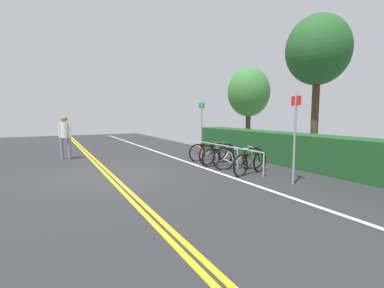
# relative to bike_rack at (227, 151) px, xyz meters

# --- Properties ---
(ground_plane) EXTENTS (36.04, 12.18, 0.05)m
(ground_plane) POSITION_rel_bike_rack_xyz_m (-0.39, -4.02, -0.56)
(ground_plane) COLOR #2B2B2D
(centre_line_yellow_inner) EXTENTS (32.44, 0.10, 0.00)m
(centre_line_yellow_inner) POSITION_rel_bike_rack_xyz_m (-0.39, -4.10, -0.54)
(centre_line_yellow_inner) COLOR gold
(centre_line_yellow_inner) RESTS_ON ground_plane
(centre_line_yellow_outer) EXTENTS (32.44, 0.10, 0.00)m
(centre_line_yellow_outer) POSITION_rel_bike_rack_xyz_m (-0.39, -3.94, -0.54)
(centre_line_yellow_outer) COLOR gold
(centre_line_yellow_outer) RESTS_ON ground_plane
(bike_lane_stripe_white) EXTENTS (32.44, 0.12, 0.00)m
(bike_lane_stripe_white) POSITION_rel_bike_rack_xyz_m (-0.39, -0.88, -0.54)
(bike_lane_stripe_white) COLOR white
(bike_lane_stripe_white) RESTS_ON ground_plane
(bike_rack) EXTENTS (3.89, 0.05, 0.73)m
(bike_rack) POSITION_rel_bike_rack_xyz_m (0.00, 0.00, 0.00)
(bike_rack) COLOR #9EA0A5
(bike_rack) RESTS_ON ground_plane
(bicycle_0) EXTENTS (0.46, 1.72, 0.74)m
(bicycle_0) POSITION_rel_bike_rack_xyz_m (-1.39, 0.06, -0.19)
(bicycle_0) COLOR black
(bicycle_0) RESTS_ON ground_plane
(bicycle_1) EXTENTS (0.49, 1.75, 0.79)m
(bicycle_1) POSITION_rel_bike_rack_xyz_m (-0.64, 0.00, -0.17)
(bicycle_1) COLOR black
(bicycle_1) RESTS_ON ground_plane
(bicycle_2) EXTENTS (0.49, 1.76, 0.70)m
(bicycle_2) POSITION_rel_bike_rack_xyz_m (-0.07, -0.03, -0.21)
(bicycle_2) COLOR black
(bicycle_2) RESTS_ON ground_plane
(bicycle_3) EXTENTS (0.63, 1.76, 0.79)m
(bicycle_3) POSITION_rel_bike_rack_xyz_m (0.64, 0.04, -0.16)
(bicycle_3) COLOR black
(bicycle_3) RESTS_ON ground_plane
(bicycle_4) EXTENTS (0.59, 1.65, 0.72)m
(bicycle_4) POSITION_rel_bike_rack_xyz_m (1.42, -0.08, -0.20)
(bicycle_4) COLOR black
(bicycle_4) RESTS_ON ground_plane
(pedestrian) EXTENTS (0.32, 0.48, 1.78)m
(pedestrian) POSITION_rel_bike_rack_xyz_m (-4.35, -5.00, 0.49)
(pedestrian) COLOR slate
(pedestrian) RESTS_ON ground_plane
(sign_post_near) EXTENTS (0.36, 0.09, 2.39)m
(sign_post_near) POSITION_rel_bike_rack_xyz_m (-2.36, 0.30, 0.89)
(sign_post_near) COLOR gray
(sign_post_near) RESTS_ON ground_plane
(sign_post_far) EXTENTS (0.36, 0.10, 2.37)m
(sign_post_far) POSITION_rel_bike_rack_xyz_m (2.95, 0.11, 0.88)
(sign_post_far) COLOR gray
(sign_post_far) RESTS_ON ground_plane
(hedge_backdrop) EXTENTS (12.84, 1.20, 1.15)m
(hedge_backdrop) POSITION_rel_bike_rack_xyz_m (1.50, 2.33, 0.04)
(hedge_backdrop) COLOR #1C4C21
(hedge_backdrop) RESTS_ON ground_plane
(tree_near_left) EXTENTS (2.28, 2.28, 4.36)m
(tree_near_left) POSITION_rel_bike_rack_xyz_m (-4.08, 4.19, 2.49)
(tree_near_left) COLOR #473323
(tree_near_left) RESTS_ON ground_plane
(tree_mid) EXTENTS (2.34, 2.34, 5.52)m
(tree_mid) POSITION_rel_bike_rack_xyz_m (0.80, 3.48, 3.65)
(tree_mid) COLOR #473323
(tree_mid) RESTS_ON ground_plane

